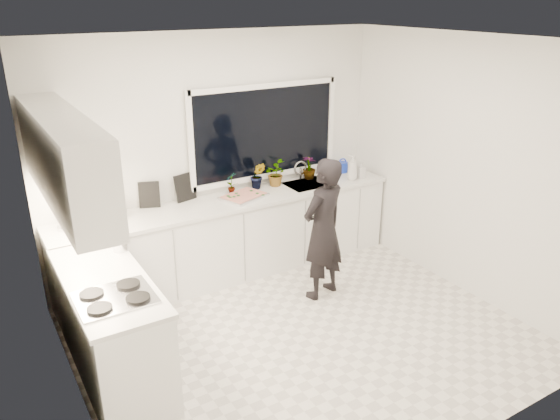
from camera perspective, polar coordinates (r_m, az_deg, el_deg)
floor at (r=5.37m, az=2.30°, el=-12.95°), size 4.00×3.50×0.02m
wall_back at (r=6.20m, az=-6.56°, el=5.70°), size 4.00×0.02×2.70m
wall_left at (r=4.06m, az=-21.87°, el=-4.59°), size 0.02×3.50×2.70m
wall_right at (r=6.03m, az=18.69°, el=4.24°), size 0.02×3.50×2.70m
ceiling at (r=4.43m, az=2.84°, el=17.38°), size 4.00×3.50×0.02m
window at (r=6.38m, az=-1.58°, el=8.15°), size 1.80×0.02×1.00m
base_cabinets_back at (r=6.25m, az=-5.00°, el=-3.02°), size 3.92×0.58×0.88m
base_cabinets_left at (r=4.85m, az=-17.15°, el=-11.84°), size 0.58×1.60×0.88m
countertop_back at (r=6.06m, az=-5.09°, el=0.91°), size 3.94×0.62×0.04m
countertop_left at (r=4.62m, az=-17.77°, el=-7.06°), size 0.62×1.60×0.04m
upper_cabinets at (r=4.57m, az=-21.68°, el=5.05°), size 0.34×2.10×0.70m
sink at (r=6.58m, az=3.09°, el=2.37°), size 0.58×0.42×0.14m
faucet at (r=6.69m, az=2.15°, el=4.15°), size 0.03×0.03×0.22m
stovetop at (r=4.30m, az=-16.89°, el=-8.69°), size 0.56×0.48×0.03m
person at (r=5.68m, az=4.54°, el=-2.03°), size 0.63×0.50×1.53m
pizza_tray at (r=6.09m, az=-3.81°, el=1.41°), size 0.57×0.49×0.03m
pizza at (r=6.09m, az=-3.82°, el=1.56°), size 0.52×0.44×0.01m
watering_can at (r=7.01m, az=6.52°, el=4.47°), size 0.15×0.15×0.13m
paper_towel_roll at (r=5.63m, az=-21.55°, el=-0.61°), size 0.14×0.14×0.26m
knife_block at (r=5.76m, az=-16.89°, el=0.27°), size 0.13×0.11×0.22m
utensil_crock at (r=5.02m, az=-16.41°, el=-3.25°), size 0.16×0.16×0.16m
picture_frame_large at (r=5.94m, az=-13.50°, el=1.57°), size 0.21×0.10×0.28m
picture_frame_small at (r=6.06m, az=-9.89°, el=2.36°), size 0.25×0.09×0.30m
herb_plants at (r=6.44m, az=-0.55°, el=3.85°), size 1.25×0.33×0.32m
soap_bottles at (r=6.73m, az=7.82°, el=4.37°), size 0.26×0.17×0.32m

